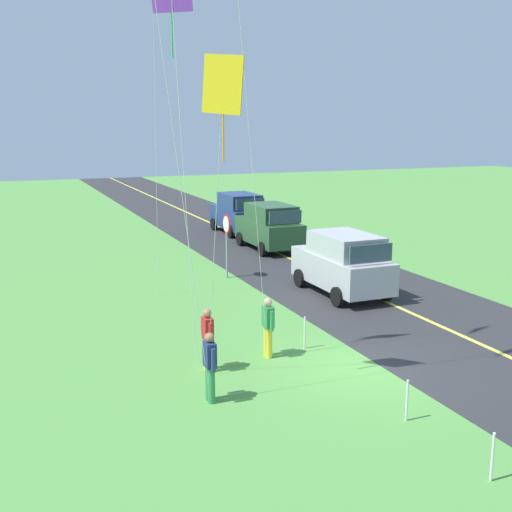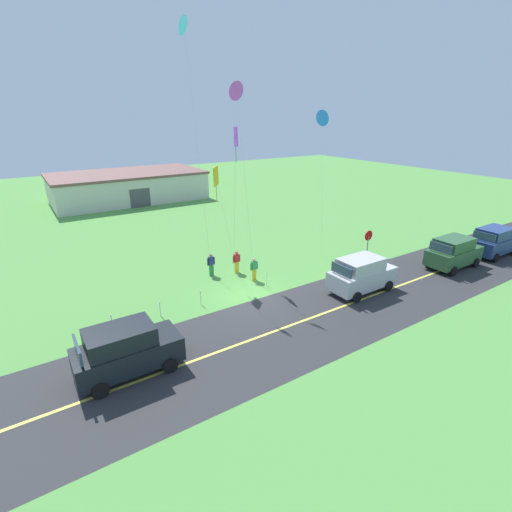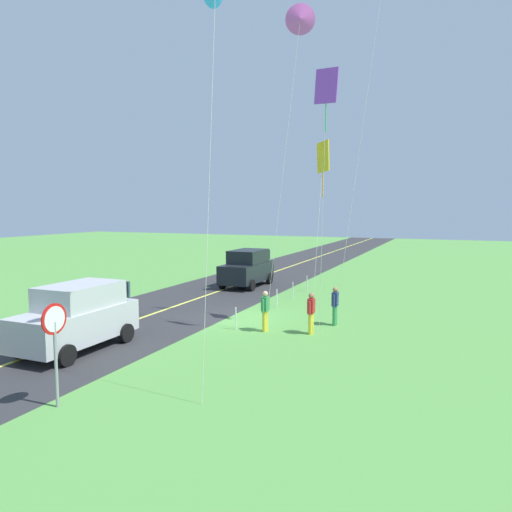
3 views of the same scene
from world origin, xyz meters
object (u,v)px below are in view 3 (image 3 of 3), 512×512
at_px(stop_sign, 55,334).
at_px(person_child_watcher, 311,312).
at_px(car_parked_west_near, 247,268).
at_px(kite_yellow_high, 323,160).
at_px(kite_blue_mid, 300,20).
at_px(car_suv_foreground, 77,316).
at_px(kite_green_far, 326,91).
at_px(person_adult_near, 335,305).
at_px(person_adult_companion, 265,310).

distance_m(stop_sign, person_child_watcher, 9.76).
bearing_deg(car_parked_west_near, kite_yellow_high, 40.45).
height_order(person_child_watcher, kite_yellow_high, kite_yellow_high).
distance_m(stop_sign, kite_blue_mid, 13.75).
xyz_separation_m(car_suv_foreground, kite_yellow_high, (-6.40, 6.78, 5.57)).
bearing_deg(kite_blue_mid, kite_green_far, 65.72).
height_order(car_suv_foreground, person_adult_near, car_suv_foreground).
relative_size(stop_sign, kite_green_far, 0.26).
bearing_deg(car_parked_west_near, kite_blue_mid, 33.98).
bearing_deg(person_adult_companion, person_child_watcher, -24.81).
xyz_separation_m(stop_sign, kite_green_far, (-8.52, 4.33, 7.13)).
distance_m(stop_sign, person_adult_companion, 8.92).
bearing_deg(kite_blue_mid, kite_yellow_high, 155.03).
height_order(person_adult_companion, kite_blue_mid, kite_blue_mid).
relative_size(stop_sign, kite_yellow_high, 0.34).
distance_m(person_adult_near, person_child_watcher, 1.79).
xyz_separation_m(person_adult_companion, kite_blue_mid, (-0.39, 1.20, 10.80)).
bearing_deg(person_adult_companion, car_suv_foreground, -171.41).
bearing_deg(person_child_watcher, car_suv_foreground, -6.33).
relative_size(person_adult_near, kite_blue_mid, 0.13).
relative_size(person_adult_near, kite_yellow_high, 0.21).
xyz_separation_m(person_adult_companion, kite_yellow_high, (-1.66, 1.78, 5.86)).
height_order(car_suv_foreground, kite_blue_mid, kite_blue_mid).
bearing_deg(person_adult_near, person_adult_companion, -116.96).
bearing_deg(person_child_watcher, person_adult_companion, -33.01).
relative_size(car_suv_foreground, person_child_watcher, 2.75).
distance_m(kite_yellow_high, kite_green_far, 2.89).
relative_size(person_child_watcher, kite_blue_mid, 0.13).
distance_m(stop_sign, kite_yellow_high, 12.03).
xyz_separation_m(person_child_watcher, kite_green_far, (0.44, 0.58, 8.07)).
relative_size(car_suv_foreground, kite_yellow_high, 0.59).
height_order(car_suv_foreground, kite_green_far, kite_green_far).
bearing_deg(person_adult_near, person_child_watcher, -85.32).
relative_size(car_suv_foreground, stop_sign, 1.72).
bearing_deg(kite_green_far, car_parked_west_near, -142.93).
distance_m(car_suv_foreground, kite_blue_mid, 13.23).
relative_size(car_parked_west_near, stop_sign, 1.72).
relative_size(car_parked_west_near, person_adult_near, 2.75).
distance_m(car_parked_west_near, person_child_watcher, 11.65).
bearing_deg(car_parked_west_near, person_adult_near, 43.79).
xyz_separation_m(person_child_watcher, kite_blue_mid, (-0.08, -0.57, 10.80)).
relative_size(car_suv_foreground, kite_green_far, 0.45).
height_order(car_parked_west_near, kite_yellow_high, kite_yellow_high).
xyz_separation_m(car_suv_foreground, car_parked_west_near, (-14.47, -0.10, 0.00)).
distance_m(person_adult_companion, person_child_watcher, 1.80).
bearing_deg(kite_yellow_high, kite_blue_mid, -24.97).
height_order(car_suv_foreground, person_child_watcher, car_suv_foreground).
distance_m(person_adult_near, person_adult_companion, 3.06).
bearing_deg(kite_yellow_high, person_adult_companion, -47.10).
relative_size(kite_yellow_high, kite_green_far, 0.77).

